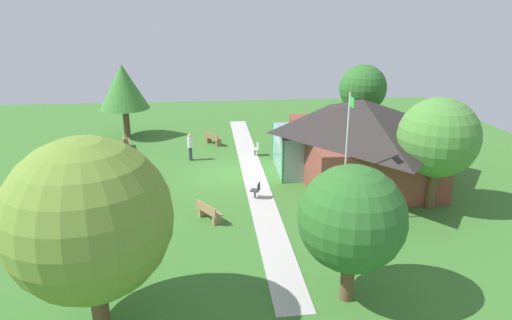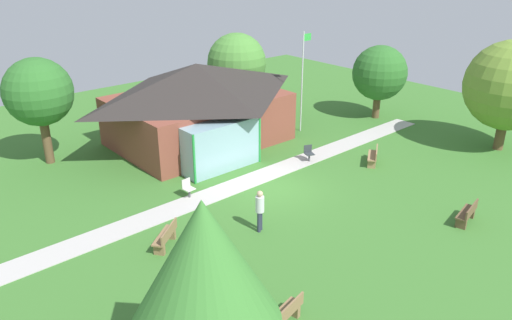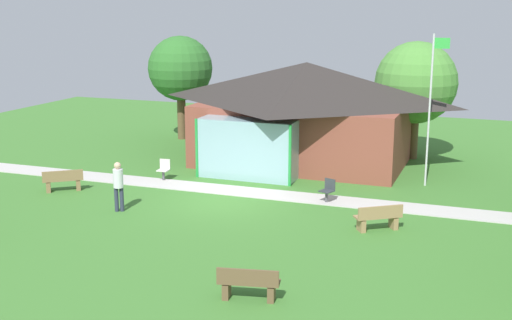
% 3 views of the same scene
% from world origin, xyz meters
% --- Properties ---
extents(ground_plane, '(44.00, 44.00, 0.00)m').
position_xyz_m(ground_plane, '(0.00, 0.00, 0.00)').
color(ground_plane, '#3D752D').
extents(pavilion, '(9.93, 8.28, 4.48)m').
position_xyz_m(pavilion, '(0.83, 7.16, 2.33)').
color(pavilion, brown).
rests_on(pavilion, ground_plane).
extents(footpath, '(25.70, 1.61, 0.03)m').
position_xyz_m(footpath, '(0.00, 1.41, 0.01)').
color(footpath, '#BCB7B2').
rests_on(footpath, ground_plane).
extents(flagpole, '(0.64, 0.08, 5.91)m').
position_xyz_m(flagpole, '(6.58, 4.80, 3.25)').
color(flagpole, silver).
rests_on(flagpole, ground_plane).
extents(bench_mid_left, '(1.46, 1.26, 0.84)m').
position_xyz_m(bench_mid_left, '(-6.33, -0.89, 0.40)').
color(bench_mid_left, olive).
rests_on(bench_mid_left, ground_plane).
extents(bench_mid_right, '(1.48, 1.22, 0.84)m').
position_xyz_m(bench_mid_right, '(5.77, -1.18, 0.40)').
color(bench_mid_right, '#9E7A51').
rests_on(bench_mid_right, ground_plane).
extents(bench_front_right, '(1.56, 0.74, 0.84)m').
position_xyz_m(bench_front_right, '(3.76, -7.32, 0.40)').
color(bench_front_right, brown).
rests_on(bench_front_right, ground_plane).
extents(bench_front_left, '(1.56, 0.77, 0.84)m').
position_xyz_m(bench_front_left, '(-5.95, -6.85, 0.40)').
color(bench_front_left, olive).
rests_on(bench_front_left, ground_plane).
extents(patio_chair_west, '(0.48, 0.48, 0.86)m').
position_xyz_m(patio_chair_west, '(-3.49, 1.89, 0.42)').
color(patio_chair_west, beige).
rests_on(patio_chair_west, ground_plane).
extents(patio_chair_lawn_spare, '(0.57, 0.57, 0.86)m').
position_xyz_m(patio_chair_lawn_spare, '(3.51, 1.21, 0.42)').
color(patio_chair_lawn_spare, '#33383D').
rests_on(patio_chair_lawn_spare, ground_plane).
extents(visitor_strolling_lawn, '(0.34, 0.34, 1.74)m').
position_xyz_m(visitor_strolling_lawn, '(-2.96, -2.32, 1.02)').
color(visitor_strolling_lawn, '#2D3347').
rests_on(visitor_strolling_lawn, ground_plane).
extents(tree_behind_pavilion_left, '(3.36, 3.36, 5.43)m').
position_xyz_m(tree_behind_pavilion_left, '(-6.71, 9.87, 3.72)').
color(tree_behind_pavilion_left, brown).
rests_on(tree_behind_pavilion_left, ground_plane).
extents(tree_far_east, '(4.74, 4.74, 5.95)m').
position_xyz_m(tree_far_east, '(12.68, -4.42, 3.57)').
color(tree_far_east, brown).
rests_on(tree_far_east, ground_plane).
extents(tree_east_hedge, '(3.44, 3.44, 4.67)m').
position_xyz_m(tree_east_hedge, '(12.08, 3.38, 2.93)').
color(tree_east_hedge, brown).
rests_on(tree_east_hedge, ground_plane).
extents(tree_behind_pavilion_right, '(3.72, 3.72, 5.39)m').
position_xyz_m(tree_behind_pavilion_right, '(5.42, 9.46, 3.51)').
color(tree_behind_pavilion_right, brown).
rests_on(tree_behind_pavilion_right, ground_plane).
extents(tree_lawn_corner, '(3.58, 3.58, 5.38)m').
position_xyz_m(tree_lawn_corner, '(-8.94, -7.24, 3.74)').
color(tree_lawn_corner, brown).
rests_on(tree_lawn_corner, ground_plane).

